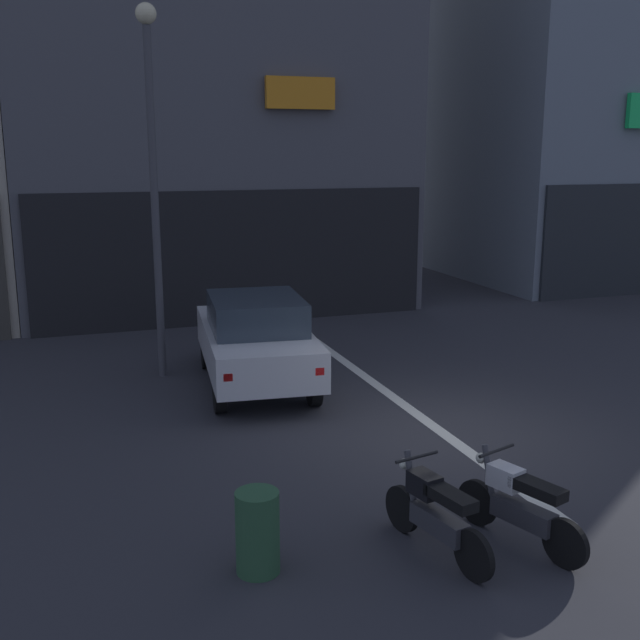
% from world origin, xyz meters
% --- Properties ---
extents(ground_plane, '(120.00, 120.00, 0.00)m').
position_xyz_m(ground_plane, '(0.00, 0.00, 0.00)').
color(ground_plane, '#333338').
extents(lane_centre_line, '(0.20, 18.00, 0.01)m').
position_xyz_m(lane_centre_line, '(0.00, 6.00, 0.00)').
color(lane_centre_line, silver).
rests_on(lane_centre_line, ground).
extents(building_far_right, '(10.13, 9.72, 13.43)m').
position_xyz_m(building_far_right, '(12.21, 12.94, 6.70)').
color(building_far_right, gray).
rests_on(building_far_right, ground).
extents(car_white_crossing_near, '(2.19, 4.26, 1.64)m').
position_xyz_m(car_white_crossing_near, '(-2.05, 3.18, 0.89)').
color(car_white_crossing_near, black).
rests_on(car_white_crossing_near, ground).
extents(street_lamp, '(0.36, 0.36, 6.55)m').
position_xyz_m(street_lamp, '(-3.55, 4.35, 4.00)').
color(street_lamp, '#47474C').
rests_on(street_lamp, ground).
extents(motorcycle_black_row_leftmost, '(0.56, 1.65, 0.98)m').
position_xyz_m(motorcycle_black_row_leftmost, '(-1.72, -3.02, 0.46)').
color(motorcycle_black_row_leftmost, black).
rests_on(motorcycle_black_row_leftmost, ground).
extents(motorcycle_white_row_left_mid, '(0.67, 1.61, 0.98)m').
position_xyz_m(motorcycle_white_row_left_mid, '(-0.80, -3.14, 0.46)').
color(motorcycle_white_row_left_mid, black).
rests_on(motorcycle_white_row_left_mid, ground).
extents(trash_bin, '(0.44, 0.44, 0.85)m').
position_xyz_m(trash_bin, '(-3.55, -2.76, 0.42)').
color(trash_bin, '#2D5938').
rests_on(trash_bin, ground).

